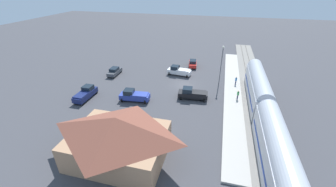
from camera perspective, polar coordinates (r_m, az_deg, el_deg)
ground_plane at (r=44.39m, az=4.26°, el=2.35°), size 200.00×200.00×0.00m
railway_track at (r=44.47m, az=22.28°, el=0.33°), size 4.80×70.00×0.30m
platform at (r=43.96m, az=17.19°, el=1.01°), size 3.20×46.00×0.30m
passenger_train at (r=33.36m, az=25.00°, el=-4.43°), size 2.93×33.43×4.98m
station_building at (r=26.15m, az=-13.57°, el=-11.49°), size 11.99×9.23×5.87m
pedestrian_on_platform at (r=39.98m, az=18.54°, el=-0.22°), size 0.36×0.36×1.71m
pedestrian_waiting_far at (r=45.62m, az=18.06°, el=3.48°), size 0.36×0.36×1.71m
sedan_charcoal at (r=50.38m, az=-14.39°, el=5.88°), size 1.90×4.52×1.74m
sedan_red at (r=54.10m, az=6.78°, el=8.16°), size 2.42×4.70×1.74m
pickup_blue at (r=38.56m, az=-9.23°, el=-0.55°), size 5.56×2.87×2.14m
pickup_white at (r=48.77m, az=2.96°, el=6.20°), size 5.58×2.93×2.14m
pickup_navy at (r=41.68m, az=-21.55°, el=0.03°), size 2.01×5.42×2.14m
pickup_black at (r=38.94m, az=6.65°, el=-0.04°), size 5.53×2.79×2.14m
light_pole_near_platform at (r=43.72m, az=14.41°, el=8.49°), size 0.44×0.44×8.34m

